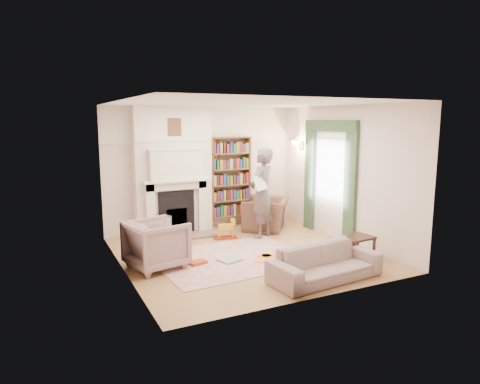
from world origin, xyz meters
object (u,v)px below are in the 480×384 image
bookcase (230,177)px  paraffin_heater (166,229)px  man_reading (262,193)px  coffee_table (353,249)px  armchair_left (157,244)px  sofa (325,263)px  rocking_horse (225,229)px  armchair_reading (266,214)px

bookcase → paraffin_heater: bearing=-158.5°
bookcase → man_reading: size_ratio=0.96×
coffee_table → paraffin_heater: 3.75m
armchair_left → sofa: 2.83m
armchair_left → paraffin_heater: size_ratio=1.65×
man_reading → rocking_horse: 1.09m
man_reading → sofa: bearing=49.6°
bookcase → man_reading: 1.26m
coffee_table → rocking_horse: coffee_table is taller
armchair_left → rocking_horse: 2.12m
man_reading → paraffin_heater: size_ratio=3.51×
armchair_reading → rocking_horse: 1.27m
bookcase → armchair_left: size_ratio=2.03×
armchair_left → man_reading: bearing=-83.9°
coffee_table → rocking_horse: bearing=116.5°
armchair_reading → sofa: armchair_reading is taller
armchair_reading → paraffin_heater: (-2.41, -0.07, -0.08)m
armchair_left → sofa: size_ratio=0.49×
armchair_left → rocking_horse: size_ratio=1.87×
bookcase → paraffin_heater: bookcase is taller
coffee_table → paraffin_heater: paraffin_heater is taller
armchair_reading → sofa: 3.30m
bookcase → coffee_table: (0.88, -3.34, -0.95)m
rocking_horse → man_reading: bearing=-4.2°
man_reading → armchair_left: bearing=-14.4°
paraffin_heater → armchair_left: bearing=-112.1°
man_reading → paraffin_heater: (-1.96, 0.53, -0.69)m
coffee_table → armchair_reading: bearing=89.8°
armchair_reading → man_reading: bearing=2.1°
man_reading → paraffin_heater: man_reading is taller
bookcase → sofa: bookcase is taller
bookcase → sofa: (-0.12, -3.84, -0.90)m
bookcase → armchair_left: 3.26m
armchair_reading → rocking_horse: bearing=-33.9°
armchair_reading → paraffin_heater: size_ratio=1.99×
armchair_reading → coffee_table: size_ratio=1.56×
sofa → rocking_horse: 2.88m
bookcase → armchair_left: (-2.36, -2.12, -0.76)m
armchair_reading → man_reading: size_ratio=0.57×
armchair_reading → paraffin_heater: bearing=-49.3°
bookcase → armchair_reading: bookcase is taller
bookcase → paraffin_heater: 2.11m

